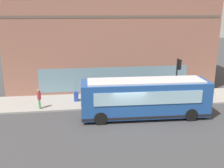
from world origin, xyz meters
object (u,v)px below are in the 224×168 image
(fire_hydrant, at_px, (105,96))
(pedestrian_walking_along_curb, at_px, (189,85))
(city_bus_nearside, at_px, (145,98))
(pedestrian_near_hydrant, at_px, (144,85))
(traffic_light_near_corner, at_px, (178,72))
(pedestrian_by_light_pole, at_px, (39,98))
(newspaper_vending_box, at_px, (76,96))

(fire_hydrant, distance_m, pedestrian_walking_along_curb, 8.71)
(fire_hydrant, xyz_separation_m, pedestrian_walking_along_curb, (0.94, -8.64, 0.52))
(city_bus_nearside, xyz_separation_m, pedestrian_near_hydrant, (5.21, -1.32, -0.45))
(traffic_light_near_corner, bearing_deg, fire_hydrant, 76.95)
(traffic_light_near_corner, relative_size, pedestrian_walking_along_curb, 2.62)
(traffic_light_near_corner, bearing_deg, city_bus_nearside, 125.13)
(city_bus_nearside, height_order, traffic_light_near_corner, traffic_light_near_corner)
(traffic_light_near_corner, relative_size, fire_hydrant, 5.50)
(pedestrian_walking_along_curb, distance_m, pedestrian_by_light_pole, 14.64)
(fire_hydrant, distance_m, pedestrian_by_light_pole, 6.02)
(pedestrian_walking_along_curb, height_order, pedestrian_near_hydrant, pedestrian_near_hydrant)
(pedestrian_walking_along_curb, bearing_deg, pedestrian_near_hydrant, 87.11)
(fire_hydrant, relative_size, pedestrian_by_light_pole, 0.43)
(city_bus_nearside, bearing_deg, pedestrian_near_hydrant, -14.22)
(city_bus_nearside, xyz_separation_m, pedestrian_by_light_pole, (2.54, 8.54, -0.41))
(pedestrian_near_hydrant, bearing_deg, traffic_light_near_corner, -138.71)
(traffic_light_near_corner, xyz_separation_m, pedestrian_near_hydrant, (2.65, 2.33, -1.88))
(fire_hydrant, xyz_separation_m, pedestrian_by_light_pole, (-1.51, 5.79, 0.63))
(pedestrian_near_hydrant, xyz_separation_m, pedestrian_by_light_pole, (-2.67, 9.86, 0.04))
(traffic_light_near_corner, height_order, fire_hydrant, traffic_light_near_corner)
(city_bus_nearside, distance_m, fire_hydrant, 5.00)
(city_bus_nearside, bearing_deg, fire_hydrant, 34.17)
(pedestrian_near_hydrant, distance_m, pedestrian_by_light_pole, 10.21)
(traffic_light_near_corner, relative_size, newspaper_vending_box, 4.52)
(fire_hydrant, height_order, pedestrian_by_light_pole, pedestrian_by_light_pole)
(city_bus_nearside, distance_m, pedestrian_walking_along_curb, 7.74)
(traffic_light_near_corner, bearing_deg, pedestrian_walking_along_curb, -42.91)
(city_bus_nearside, bearing_deg, pedestrian_walking_along_curb, -49.79)
(city_bus_nearside, distance_m, traffic_light_near_corner, 4.68)
(fire_hydrant, xyz_separation_m, newspaper_vending_box, (0.07, 2.68, 0.09))
(pedestrian_by_light_pole, height_order, newspaper_vending_box, pedestrian_by_light_pole)
(city_bus_nearside, relative_size, fire_hydrant, 13.66)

